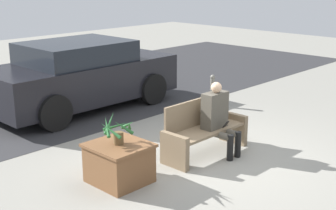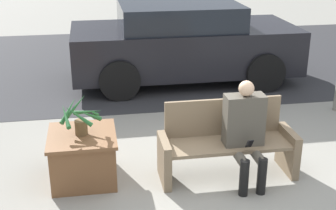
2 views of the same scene
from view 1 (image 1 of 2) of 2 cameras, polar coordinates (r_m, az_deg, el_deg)
The scene contains 8 objects.
ground_plane at distance 7.50m, azimuth 5.20°, elevation -6.63°, with size 30.00×30.00×0.00m, color gray.
road_surface at distance 11.40m, azimuth -16.02°, elevation 0.75°, with size 20.00×6.00×0.01m, color #2D2D30.
bench at distance 7.61m, azimuth 4.31°, elevation -3.07°, with size 1.58×0.53×0.88m.
person_seated at distance 7.55m, azimuth 6.12°, elevation -1.28°, with size 0.45×0.57×1.19m.
planter_box at distance 6.64m, azimuth -5.97°, elevation -6.89°, with size 0.77×0.81×0.57m.
potted_plant at distance 6.48m, azimuth -6.13°, elevation -3.09°, with size 0.49×0.50×0.43m.
parked_car at distance 10.23m, azimuth -10.62°, elevation 3.63°, with size 4.11×1.98×1.46m.
bollard_post at distance 10.35m, azimuth 5.44°, elevation 1.89°, with size 0.11×0.11×0.70m.
Camera 1 is at (-5.43, -4.30, 2.87)m, focal length 50.00 mm.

